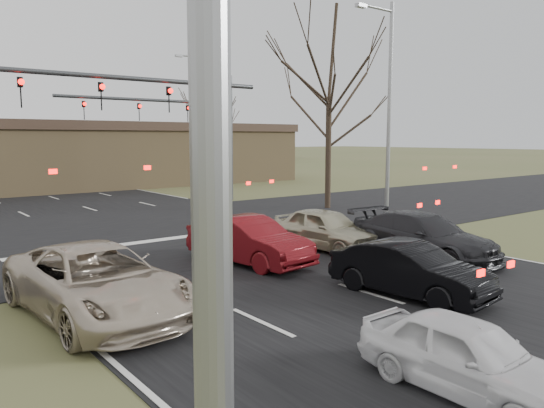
{
  "coord_description": "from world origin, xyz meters",
  "views": [
    {
      "loc": [
        -10.18,
        -5.93,
        4.02
      ],
      "look_at": [
        -0.23,
        6.82,
        2.0
      ],
      "focal_mm": 35.0,
      "sensor_mm": 36.0,
      "label": 1
    }
  ],
  "objects_px": {
    "streetlight_right_near": "(387,103)",
    "car_black_hatch": "(410,270)",
    "car_silver_ahead": "(326,229)",
    "car_charcoal_sedan": "(423,237)",
    "building": "(53,155)",
    "car_red_ahead": "(249,240)",
    "streetlight_right_far": "(203,116)",
    "car_silver_suv": "(97,282)",
    "car_white_sedan": "(468,356)",
    "mast_arm_near": "(41,106)",
    "mast_arm_far": "(192,122)"
  },
  "relations": [
    {
      "from": "mast_arm_near",
      "to": "car_silver_ahead",
      "type": "relative_size",
      "value": 2.76
    },
    {
      "from": "car_silver_ahead",
      "to": "car_charcoal_sedan",
      "type": "bearing_deg",
      "value": -68.93
    },
    {
      "from": "streetlight_right_far",
      "to": "car_silver_suv",
      "type": "distance_m",
      "value": 26.79
    },
    {
      "from": "mast_arm_near",
      "to": "streetlight_right_near",
      "type": "xyz_separation_m",
      "value": [
        14.05,
        -3.0,
        0.51
      ]
    },
    {
      "from": "car_black_hatch",
      "to": "car_red_ahead",
      "type": "distance_m",
      "value": 5.53
    },
    {
      "from": "car_red_ahead",
      "to": "mast_arm_near",
      "type": "bearing_deg",
      "value": 124.17
    },
    {
      "from": "mast_arm_far",
      "to": "car_silver_suv",
      "type": "xyz_separation_m",
      "value": [
        -12.34,
        -17.33,
        -4.21
      ]
    },
    {
      "from": "streetlight_right_near",
      "to": "car_red_ahead",
      "type": "xyz_separation_m",
      "value": [
        -9.32,
        -2.31,
        -4.83
      ]
    },
    {
      "from": "streetlight_right_near",
      "to": "car_black_hatch",
      "type": "height_order",
      "value": "streetlight_right_near"
    },
    {
      "from": "streetlight_right_near",
      "to": "streetlight_right_far",
      "type": "xyz_separation_m",
      "value": [
        0.5,
        17.0,
        0.0
      ]
    },
    {
      "from": "car_silver_ahead",
      "to": "streetlight_right_far",
      "type": "bearing_deg",
      "value": 68.84
    },
    {
      "from": "car_silver_suv",
      "to": "car_white_sedan",
      "type": "height_order",
      "value": "car_silver_suv"
    },
    {
      "from": "car_white_sedan",
      "to": "car_silver_ahead",
      "type": "height_order",
      "value": "car_silver_ahead"
    },
    {
      "from": "streetlight_right_far",
      "to": "car_silver_suv",
      "type": "height_order",
      "value": "streetlight_right_far"
    },
    {
      "from": "car_white_sedan",
      "to": "car_red_ahead",
      "type": "relative_size",
      "value": 0.79
    },
    {
      "from": "car_silver_ahead",
      "to": "mast_arm_near",
      "type": "bearing_deg",
      "value": 144.71
    },
    {
      "from": "car_silver_ahead",
      "to": "car_red_ahead",
      "type": "bearing_deg",
      "value": 178.68
    },
    {
      "from": "streetlight_right_near",
      "to": "streetlight_right_far",
      "type": "distance_m",
      "value": 17.01
    },
    {
      "from": "building",
      "to": "mast_arm_near",
      "type": "xyz_separation_m",
      "value": [
        -7.23,
        -25.0,
        2.41
      ]
    },
    {
      "from": "mast_arm_far",
      "to": "building",
      "type": "bearing_deg",
      "value": 105.58
    },
    {
      "from": "mast_arm_near",
      "to": "car_red_ahead",
      "type": "bearing_deg",
      "value": -48.32
    },
    {
      "from": "streetlight_right_far",
      "to": "car_silver_suv",
      "type": "relative_size",
      "value": 1.73
    },
    {
      "from": "building",
      "to": "car_charcoal_sedan",
      "type": "relative_size",
      "value": 7.97
    },
    {
      "from": "streetlight_right_far",
      "to": "car_silver_suv",
      "type": "xyz_separation_m",
      "value": [
        -15.47,
        -21.33,
        -4.78
      ]
    },
    {
      "from": "car_charcoal_sedan",
      "to": "car_red_ahead",
      "type": "relative_size",
      "value": 1.16
    },
    {
      "from": "building",
      "to": "mast_arm_far",
      "type": "relative_size",
      "value": 3.81
    },
    {
      "from": "car_silver_suv",
      "to": "car_red_ahead",
      "type": "distance_m",
      "value": 6.0
    },
    {
      "from": "car_silver_ahead",
      "to": "mast_arm_far",
      "type": "bearing_deg",
      "value": 75.24
    },
    {
      "from": "mast_arm_near",
      "to": "car_silver_ahead",
      "type": "xyz_separation_m",
      "value": [
        8.23,
        -5.21,
        -4.33
      ]
    },
    {
      "from": "car_charcoal_sedan",
      "to": "car_white_sedan",
      "type": "bearing_deg",
      "value": -138.55
    },
    {
      "from": "building",
      "to": "streetlight_right_far",
      "type": "xyz_separation_m",
      "value": [
        7.32,
        -11.0,
        2.92
      ]
    },
    {
      "from": "mast_arm_far",
      "to": "streetlight_right_far",
      "type": "xyz_separation_m",
      "value": [
        3.14,
        4.0,
        0.57
      ]
    },
    {
      "from": "streetlight_right_far",
      "to": "car_black_hatch",
      "type": "xyz_separation_m",
      "value": [
        -8.64,
        -24.71,
        -4.9
      ]
    },
    {
      "from": "building",
      "to": "car_red_ahead",
      "type": "relative_size",
      "value": 9.24
    },
    {
      "from": "mast_arm_near",
      "to": "car_silver_suv",
      "type": "bearing_deg",
      "value": -97.17
    },
    {
      "from": "streetlight_right_far",
      "to": "streetlight_right_near",
      "type": "bearing_deg",
      "value": -91.68
    },
    {
      "from": "streetlight_right_near",
      "to": "streetlight_right_far",
      "type": "relative_size",
      "value": 1.0
    },
    {
      "from": "building",
      "to": "car_charcoal_sedan",
      "type": "xyz_separation_m",
      "value": [
        2.42,
        -33.39,
        -1.89
      ]
    },
    {
      "from": "car_charcoal_sedan",
      "to": "car_red_ahead",
      "type": "height_order",
      "value": "car_charcoal_sedan"
    },
    {
      "from": "car_black_hatch",
      "to": "car_charcoal_sedan",
      "type": "bearing_deg",
      "value": 25.7
    },
    {
      "from": "streetlight_right_far",
      "to": "car_black_hatch",
      "type": "relative_size",
      "value": 2.39
    },
    {
      "from": "streetlight_right_near",
      "to": "mast_arm_near",
      "type": "bearing_deg",
      "value": 167.95
    },
    {
      "from": "mast_arm_far",
      "to": "car_silver_suv",
      "type": "relative_size",
      "value": 1.92
    },
    {
      "from": "streetlight_right_near",
      "to": "car_silver_ahead",
      "type": "xyz_separation_m",
      "value": [
        -5.82,
        -2.21,
        -4.84
      ]
    },
    {
      "from": "mast_arm_far",
      "to": "streetlight_right_near",
      "type": "height_order",
      "value": "streetlight_right_near"
    },
    {
      "from": "building",
      "to": "mast_arm_near",
      "type": "distance_m",
      "value": 26.14
    },
    {
      "from": "car_black_hatch",
      "to": "car_silver_ahead",
      "type": "distance_m",
      "value": 5.97
    },
    {
      "from": "building",
      "to": "car_white_sedan",
      "type": "xyz_separation_m",
      "value": [
        -4.84,
        -39.54,
        -2.05
      ]
    },
    {
      "from": "car_red_ahead",
      "to": "mast_arm_far",
      "type": "bearing_deg",
      "value": 58.91
    },
    {
      "from": "car_silver_ahead",
      "to": "streetlight_right_near",
      "type": "bearing_deg",
      "value": 17.87
    }
  ]
}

